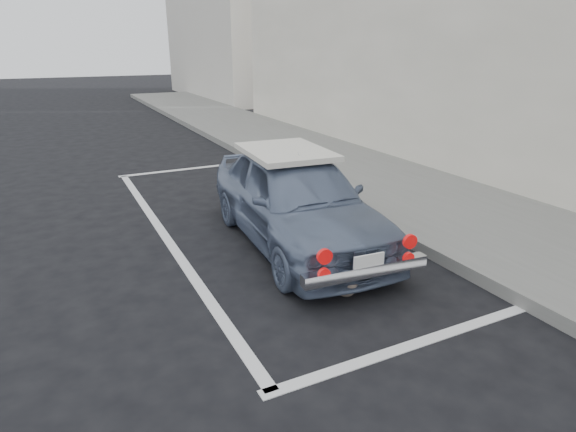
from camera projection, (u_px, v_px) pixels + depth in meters
name	position (u px, v px, depth m)	size (l,w,h in m)	color
ground	(338.00, 329.00, 4.40)	(80.00, 80.00, 0.00)	black
sidewalk	(445.00, 208.00, 7.41)	(2.80, 40.00, 0.15)	slate
building_far	(228.00, 9.00, 22.57)	(3.50, 10.00, 8.00)	beige
pline_rear	(418.00, 343.00, 4.19)	(3.00, 0.12, 0.01)	silver
pline_front	(193.00, 168.00, 10.09)	(3.00, 0.12, 0.01)	silver
pline_side	(165.00, 235.00, 6.55)	(0.12, 7.00, 0.01)	silver
retro_coupe	(296.00, 198.00, 6.12)	(1.69, 3.65, 1.21)	slate
cat	(344.00, 284.00, 4.96)	(0.26, 0.51, 0.27)	#62554B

